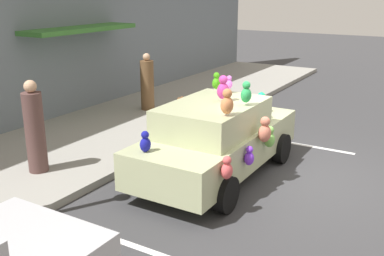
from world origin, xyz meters
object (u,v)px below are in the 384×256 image
teddy_bear_on_sidewalk (181,109)px  plush_covered_car (217,138)px  pedestrian_near_shopfront (35,130)px  pedestrian_walking_past (147,84)px

teddy_bear_on_sidewalk → plush_covered_car: bearing=-136.4°
plush_covered_car → pedestrian_near_shopfront: (-1.90, 2.99, 0.19)m
teddy_bear_on_sidewalk → pedestrian_near_shopfront: 4.63m
teddy_bear_on_sidewalk → pedestrian_near_shopfront: pedestrian_near_shopfront is taller
teddy_bear_on_sidewalk → pedestrian_near_shopfront: size_ratio=0.35×
plush_covered_car → teddy_bear_on_sidewalk: (2.67, 2.55, -0.36)m
plush_covered_car → pedestrian_walking_past: plush_covered_car is taller
pedestrian_near_shopfront → pedestrian_walking_past: pedestrian_near_shopfront is taller
pedestrian_near_shopfront → pedestrian_walking_past: bearing=11.2°
plush_covered_car → pedestrian_near_shopfront: 3.55m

